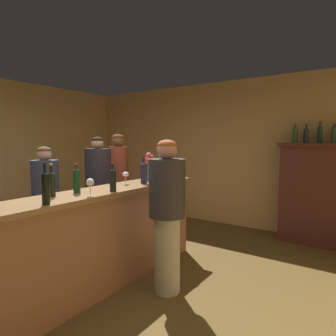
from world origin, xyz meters
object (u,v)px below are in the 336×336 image
(wine_bottle_rose, at_px, (113,179))
(bartender, at_px, (167,210))
(display_bottle_left, at_px, (295,134))
(display_bottle_center, at_px, (320,133))
(display_cabinet, at_px, (317,192))
(wine_bottle_pinot, at_px, (77,179))
(display_bottle_midright, at_px, (334,133))
(patron_redhead, at_px, (99,190))
(wine_bottle_chardonnay, at_px, (52,183))
(wine_glass_mid, at_px, (90,183))
(wine_glass_front, at_px, (126,175))
(bar_counter, at_px, (96,240))
(cheese_plate, at_px, (158,179))
(flower_arrangement, at_px, (149,167))
(wine_bottle_malbec, at_px, (46,187))
(display_bottle_midleft, at_px, (306,134))
(wine_bottle_riesling, at_px, (144,172))
(wine_glass_rear, at_px, (172,172))
(patron_in_grey, at_px, (46,202))
(patron_by_cabinet, at_px, (118,181))

(wine_bottle_rose, relative_size, bartender, 0.19)
(display_bottle_left, distance_m, display_bottle_center, 0.34)
(display_cabinet, distance_m, wine_bottle_pinot, 3.54)
(wine_bottle_pinot, bearing_deg, display_bottle_midright, 56.87)
(patron_redhead, bearing_deg, display_bottle_left, 87.47)
(wine_bottle_chardonnay, relative_size, display_bottle_left, 1.04)
(wine_glass_mid, relative_size, display_bottle_left, 0.57)
(wine_glass_front, distance_m, display_bottle_left, 2.78)
(bar_counter, relative_size, wine_glass_front, 20.32)
(display_bottle_midright, bearing_deg, cheese_plate, -137.71)
(wine_glass_front, height_order, flower_arrangement, flower_arrangement)
(wine_glass_mid, relative_size, bartender, 0.11)
(wine_bottle_chardonnay, distance_m, wine_bottle_malbec, 0.37)
(patron_redhead, bearing_deg, wine_bottle_malbec, -12.57)
(flower_arrangement, bearing_deg, cheese_plate, 71.89)
(wine_glass_front, xyz_separation_m, patron_redhead, (-0.73, 0.22, -0.28))
(wine_glass_mid, height_order, display_bottle_midleft, display_bottle_midleft)
(bar_counter, xyz_separation_m, wine_bottle_malbec, (0.18, -0.67, 0.68))
(wine_bottle_riesling, distance_m, flower_arrangement, 0.29)
(wine_glass_rear, relative_size, patron_in_grey, 0.09)
(patron_redhead, xyz_separation_m, bartender, (1.45, -0.39, -0.02))
(display_cabinet, xyz_separation_m, display_bottle_left, (-0.34, 0.00, 0.88))
(display_bottle_left, bearing_deg, display_cabinet, 0.00)
(wine_bottle_riesling, distance_m, cheese_plate, 0.44)
(patron_by_cabinet, xyz_separation_m, bartender, (1.60, -0.94, -0.08))
(wine_glass_mid, xyz_separation_m, cheese_plate, (-0.19, 1.34, -0.12))
(wine_glass_front, distance_m, display_bottle_midright, 3.09)
(wine_bottle_riesling, xyz_separation_m, patron_in_grey, (-1.00, -0.69, -0.38))
(wine_bottle_chardonnay, relative_size, wine_bottle_rose, 1.03)
(wine_bottle_pinot, height_order, bartender, bartender)
(wine_bottle_chardonnay, relative_size, display_bottle_midright, 1.00)
(wine_bottle_rose, height_order, wine_bottle_pinot, wine_bottle_rose)
(display_bottle_center, bearing_deg, display_cabinet, 180.00)
(display_bottle_midright, relative_size, patron_by_cabinet, 0.18)
(wine_glass_mid, relative_size, display_bottle_midright, 0.55)
(display_bottle_center, relative_size, patron_in_grey, 0.21)
(wine_bottle_chardonnay, relative_size, wine_glass_front, 2.05)
(cheese_plate, relative_size, patron_redhead, 0.09)
(flower_arrangement, height_order, patron_in_grey, patron_in_grey)
(wine_bottle_chardonnay, distance_m, display_bottle_left, 3.64)
(cheese_plate, bearing_deg, bar_counter, -89.68)
(wine_bottle_pinot, distance_m, display_bottle_midleft, 3.46)
(wine_glass_mid, height_order, cheese_plate, wine_glass_mid)
(bar_counter, bearing_deg, display_bottle_left, 64.39)
(wine_bottle_pinot, xyz_separation_m, patron_redhead, (-0.72, 0.93, -0.30))
(display_bottle_left, height_order, display_bottle_center, display_bottle_center)
(flower_arrangement, bearing_deg, wine_glass_mid, -78.98)
(bar_counter, distance_m, bartender, 0.83)
(wine_glass_front, bearing_deg, bartender, -12.87)
(wine_bottle_chardonnay, height_order, wine_glass_mid, wine_bottle_chardonnay)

